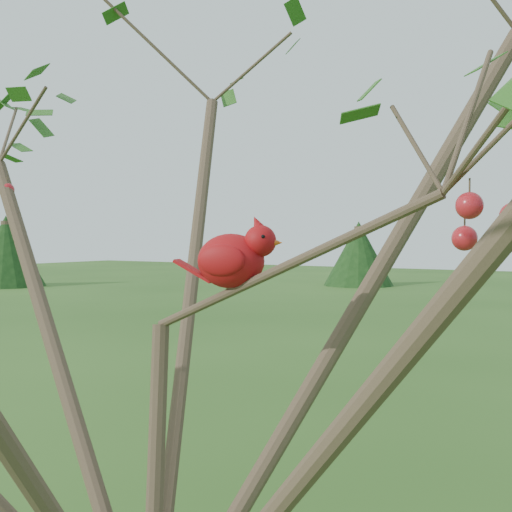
{
  "coord_description": "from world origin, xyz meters",
  "views": [
    {
      "loc": [
        0.82,
        -0.93,
        2.14
      ],
      "look_at": [
        0.19,
        0.1,
        2.1
      ],
      "focal_mm": 45.0,
      "sensor_mm": 36.0,
      "label": 1
    }
  ],
  "objects": [
    {
      "name": "crabapple_tree",
      "position": [
        0.03,
        -0.02,
        2.12
      ],
      "size": [
        2.35,
        2.05,
        2.95
      ],
      "color": "#3B2D20",
      "rests_on": "ground"
    },
    {
      "name": "cardinal",
      "position": [
        0.14,
        0.09,
        2.09
      ],
      "size": [
        0.22,
        0.13,
        0.15
      ],
      "rotation": [
        0.0,
        0.0,
        0.27
      ],
      "color": "#A40E0E",
      "rests_on": "ground"
    }
  ]
}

